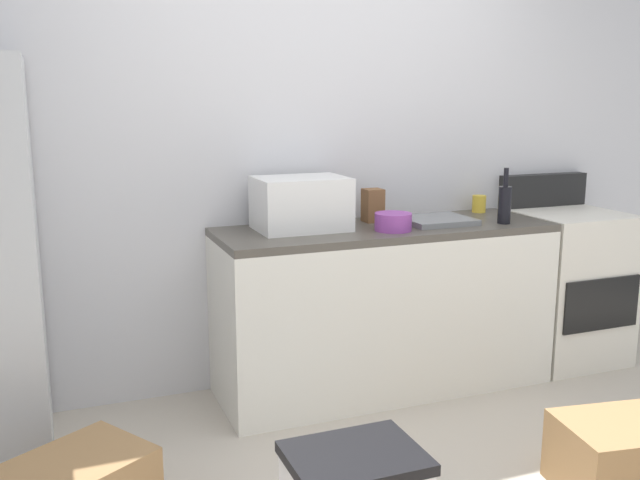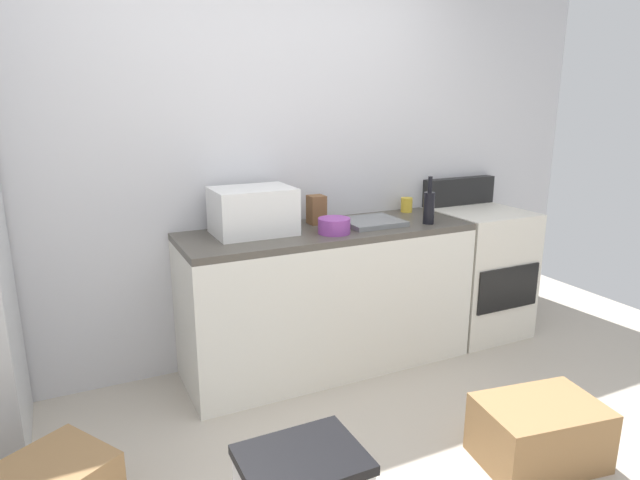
# 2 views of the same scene
# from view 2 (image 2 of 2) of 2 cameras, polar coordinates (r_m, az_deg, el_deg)

# --- Properties ---
(wall_back) EXTENTS (5.00, 0.10, 2.60)m
(wall_back) POSITION_cam_2_polar(r_m,az_deg,el_deg) (3.44, -6.35, 8.45)
(wall_back) COLOR silver
(wall_back) RESTS_ON ground_plane
(kitchen_counter) EXTENTS (1.80, 0.60, 0.90)m
(kitchen_counter) POSITION_cam_2_polar(r_m,az_deg,el_deg) (3.43, 0.78, -6.09)
(kitchen_counter) COLOR silver
(kitchen_counter) RESTS_ON ground_plane
(stove_oven) EXTENTS (0.60, 0.61, 1.10)m
(stove_oven) POSITION_cam_2_polar(r_m,az_deg,el_deg) (4.10, 16.20, -2.99)
(stove_oven) COLOR silver
(stove_oven) RESTS_ON ground_plane
(microwave) EXTENTS (0.46, 0.34, 0.27)m
(microwave) POSITION_cam_2_polar(r_m,az_deg,el_deg) (3.17, -7.07, 3.06)
(microwave) COLOR white
(microwave) RESTS_ON kitchen_counter
(sink_basin) EXTENTS (0.36, 0.32, 0.03)m
(sink_basin) POSITION_cam_2_polar(r_m,az_deg,el_deg) (3.42, 5.41, 1.90)
(sink_basin) COLOR slate
(sink_basin) RESTS_ON kitchen_counter
(wine_bottle) EXTENTS (0.07, 0.07, 0.30)m
(wine_bottle) POSITION_cam_2_polar(r_m,az_deg,el_deg) (3.47, 11.38, 3.46)
(wine_bottle) COLOR black
(wine_bottle) RESTS_ON kitchen_counter
(coffee_mug) EXTENTS (0.08, 0.08, 0.10)m
(coffee_mug) POSITION_cam_2_polar(r_m,az_deg,el_deg) (3.82, 9.09, 3.67)
(coffee_mug) COLOR gold
(coffee_mug) RESTS_ON kitchen_counter
(knife_block) EXTENTS (0.10, 0.10, 0.18)m
(knife_block) POSITION_cam_2_polar(r_m,az_deg,el_deg) (3.41, -0.37, 3.20)
(knife_block) COLOR brown
(knife_block) RESTS_ON kitchen_counter
(mixing_bowl) EXTENTS (0.19, 0.19, 0.09)m
(mixing_bowl) POSITION_cam_2_polar(r_m,az_deg,el_deg) (3.17, 1.50, 1.51)
(mixing_bowl) COLOR purple
(mixing_bowl) RESTS_ON kitchen_counter
(cardboard_box_small) EXTENTS (0.61, 0.46, 0.30)m
(cardboard_box_small) POSITION_cam_2_polar(r_m,az_deg,el_deg) (2.89, 22.02, -18.24)
(cardboard_box_small) COLOR olive
(cardboard_box_small) RESTS_ON ground_plane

